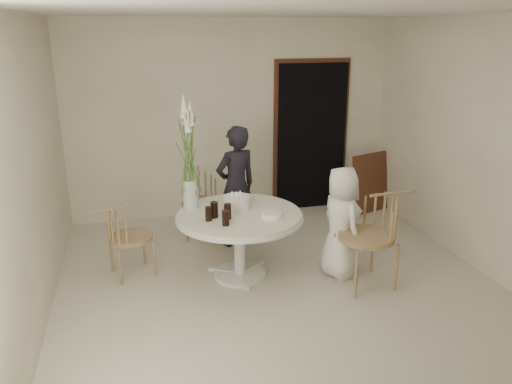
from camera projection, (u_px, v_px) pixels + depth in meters
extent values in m
plane|color=beige|center=(278.00, 283.00, 5.26)|extent=(4.50, 4.50, 0.00)
plane|color=silver|center=(282.00, 11.00, 4.42)|extent=(4.50, 4.50, 0.00)
plane|color=#F1E6C9|center=(233.00, 120.00, 6.91)|extent=(4.50, 0.00, 4.50)
plane|color=#F1E6C9|center=(396.00, 256.00, 2.77)|extent=(4.50, 0.00, 4.50)
plane|color=#F1E6C9|center=(31.00, 175.00, 4.32)|extent=(0.00, 4.50, 4.50)
plane|color=#F1E6C9|center=(479.00, 146.00, 5.37)|extent=(0.00, 4.50, 4.50)
cube|color=black|center=(311.00, 138.00, 7.22)|extent=(1.00, 0.10, 2.10)
cube|color=brown|center=(311.00, 133.00, 7.24)|extent=(1.12, 0.03, 2.22)
cylinder|color=silver|center=(240.00, 274.00, 5.41)|extent=(0.56, 0.56, 0.04)
cylinder|color=silver|center=(240.00, 247.00, 5.30)|extent=(0.12, 0.12, 0.65)
cylinder|color=silver|center=(239.00, 217.00, 5.20)|extent=(1.33, 1.33, 0.03)
cylinder|color=white|center=(239.00, 215.00, 5.19)|extent=(1.30, 1.30, 0.04)
cube|color=brown|center=(371.00, 183.00, 7.24)|extent=(0.66, 0.39, 0.85)
cylinder|color=tan|center=(186.00, 226.00, 6.20)|extent=(0.03, 0.03, 0.43)
cylinder|color=tan|center=(217.00, 224.00, 6.26)|extent=(0.03, 0.03, 0.43)
cylinder|color=tan|center=(186.00, 215.00, 6.56)|extent=(0.03, 0.03, 0.43)
cylinder|color=tan|center=(214.00, 214.00, 6.61)|extent=(0.03, 0.03, 0.43)
cylinder|color=tan|center=(200.00, 203.00, 6.34)|extent=(0.47, 0.47, 0.05)
cylinder|color=tan|center=(334.00, 256.00, 5.30)|extent=(0.03, 0.03, 0.52)
cylinder|color=tan|center=(356.00, 275.00, 4.88)|extent=(0.03, 0.03, 0.52)
cylinder|color=tan|center=(372.00, 250.00, 5.44)|extent=(0.03, 0.03, 0.52)
cylinder|color=tan|center=(396.00, 268.00, 5.03)|extent=(0.03, 0.03, 0.52)
cylinder|color=tan|center=(366.00, 237.00, 5.07)|extent=(0.57, 0.57, 0.06)
cylinder|color=tan|center=(154.00, 259.00, 5.32)|extent=(0.03, 0.03, 0.41)
cylinder|color=tan|center=(144.00, 247.00, 5.63)|extent=(0.03, 0.03, 0.41)
cylinder|color=tan|center=(120.00, 267.00, 5.15)|extent=(0.03, 0.03, 0.41)
cylinder|color=tan|center=(111.00, 254.00, 5.46)|extent=(0.03, 0.03, 0.41)
cylinder|color=tan|center=(131.00, 237.00, 5.32)|extent=(0.46, 0.46, 0.05)
imported|color=black|center=(236.00, 187.00, 6.00)|extent=(0.63, 0.52, 1.48)
imported|color=white|center=(341.00, 223.00, 5.26)|extent=(0.47, 0.64, 1.21)
cylinder|color=white|center=(237.00, 202.00, 5.29)|extent=(0.28, 0.28, 0.14)
cylinder|color=#FFE0A1|center=(237.00, 194.00, 5.26)|extent=(0.01, 0.01, 0.05)
cylinder|color=#FFE0A1|center=(240.00, 193.00, 5.30)|extent=(0.01, 0.01, 0.05)
cylinder|color=#FFE0A1|center=(232.00, 194.00, 5.27)|extent=(0.01, 0.01, 0.05)
cylinder|color=black|center=(228.00, 211.00, 5.00)|extent=(0.09, 0.09, 0.16)
cylinder|color=black|center=(226.00, 218.00, 4.83)|extent=(0.09, 0.09, 0.15)
cylinder|color=black|center=(209.00, 214.00, 4.95)|extent=(0.09, 0.09, 0.15)
cylinder|color=black|center=(214.00, 210.00, 5.03)|extent=(0.10, 0.10, 0.16)
cylinder|color=white|center=(272.00, 215.00, 5.06)|extent=(0.28, 0.28, 0.05)
cylinder|color=silver|center=(190.00, 194.00, 5.29)|extent=(0.16, 0.16, 0.31)
cylinder|color=#497431|center=(191.00, 158.00, 5.20)|extent=(0.01, 0.01, 0.77)
cone|color=white|center=(190.00, 122.00, 5.08)|extent=(0.08, 0.08, 0.20)
cylinder|color=#497431|center=(189.00, 155.00, 5.19)|extent=(0.01, 0.01, 0.83)
cone|color=white|center=(187.00, 115.00, 5.06)|extent=(0.08, 0.08, 0.20)
cylinder|color=#497431|center=(186.00, 152.00, 5.17)|extent=(0.01, 0.01, 0.90)
cone|color=white|center=(184.00, 109.00, 5.03)|extent=(0.08, 0.08, 0.20)
cylinder|color=#497431|center=(185.00, 150.00, 5.13)|extent=(0.01, 0.01, 0.96)
cone|color=white|center=(183.00, 103.00, 4.98)|extent=(0.08, 0.08, 0.20)
cylinder|color=#497431|center=(188.00, 160.00, 5.14)|extent=(0.01, 0.01, 0.77)
cone|color=white|center=(186.00, 123.00, 5.02)|extent=(0.08, 0.08, 0.20)
cylinder|color=#497431|center=(190.00, 156.00, 5.14)|extent=(0.01, 0.01, 0.83)
cone|color=white|center=(189.00, 116.00, 5.01)|extent=(0.08, 0.08, 0.20)
cylinder|color=#497431|center=(192.00, 153.00, 5.15)|extent=(0.01, 0.01, 0.90)
cone|color=white|center=(190.00, 109.00, 5.01)|extent=(0.08, 0.08, 0.20)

